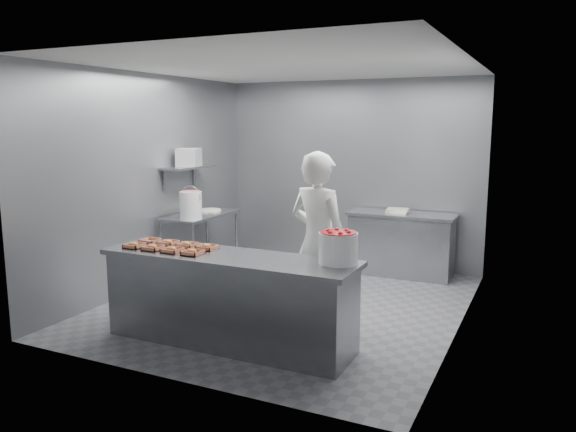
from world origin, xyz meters
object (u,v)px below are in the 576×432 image
object	(u,v)px
back_counter	(401,244)
worker	(318,242)
prep_table	(200,235)
tray_6	(188,245)
tray_0	(134,245)
tray_4	(151,241)
tray_7	(207,247)
tray_1	(153,247)
glaze_bucket	(191,205)
appliance	(189,157)
tray_5	(169,243)
tray_3	(193,252)
strawberry_tub	(338,247)
service_counter	(229,299)
tray_2	(172,250)

from	to	relation	value
back_counter	worker	world-z (taller)	worker
prep_table	tray_6	world-z (taller)	tray_6
tray_0	tray_4	xyz separation A→B (m)	(0.00, 0.25, -0.00)
tray_4	worker	size ratio (longest dim) A/B	0.10
tray_4	tray_7	world-z (taller)	tray_7
tray_1	glaze_bucket	size ratio (longest dim) A/B	0.42
appliance	tray_0	bearing A→B (deg)	-87.19
tray_1	tray_5	bearing A→B (deg)	90.00
tray_3	tray_5	world-z (taller)	same
tray_1	appliance	world-z (taller)	appliance
tray_5	tray_7	bearing A→B (deg)	0.00
tray_5	strawberry_tub	distance (m)	1.89
tray_0	tray_6	distance (m)	0.54
prep_table	tray_5	xyz separation A→B (m)	(0.85, -1.82, 0.33)
back_counter	strawberry_tub	xyz separation A→B (m)	(0.18, -3.10, 0.60)
service_counter	back_counter	size ratio (longest dim) A/B	1.73
tray_2	tray_6	size ratio (longest dim) A/B	1.00
service_counter	tray_0	bearing A→B (deg)	-173.04
prep_table	tray_2	world-z (taller)	tray_2
prep_table	back_counter	size ratio (longest dim) A/B	0.80
back_counter	tray_4	xyz separation A→B (m)	(-1.94, -3.12, 0.47)
tray_6	tray_5	bearing A→B (deg)	180.00
tray_2	glaze_bucket	world-z (taller)	glaze_bucket
prep_table	tray_3	xyz separation A→B (m)	(1.33, -2.08, 0.33)
prep_table	strawberry_tub	xyz separation A→B (m)	(2.73, -1.80, 0.46)
tray_7	tray_1	bearing A→B (deg)	-152.05
tray_5	appliance	size ratio (longest dim) A/B	0.57
back_counter	worker	size ratio (longest dim) A/B	0.80
service_counter	tray_2	bearing A→B (deg)	-167.26
tray_5	tray_1	bearing A→B (deg)	-90.00
prep_table	appliance	distance (m)	1.11
prep_table	tray_7	xyz separation A→B (m)	(1.33, -1.82, 0.33)
prep_table	glaze_bucket	distance (m)	0.66
glaze_bucket	appliance	world-z (taller)	appliance
tray_2	strawberry_tub	world-z (taller)	strawberry_tub
tray_0	tray_3	bearing A→B (deg)	0.00
tray_1	tray_2	bearing A→B (deg)	0.00
tray_6	strawberry_tub	size ratio (longest dim) A/B	0.53
back_counter	tray_7	bearing A→B (deg)	-111.39
prep_table	appliance	xyz separation A→B (m)	(-0.17, 0.02, 1.10)
back_counter	tray_6	distance (m)	3.48
tray_0	tray_3	world-z (taller)	same
tray_4	service_counter	bearing A→B (deg)	-6.98
tray_6	tray_1	bearing A→B (deg)	-133.30
glaze_bucket	tray_7	bearing A→B (deg)	-50.02
tray_3	glaze_bucket	xyz separation A→B (m)	(-1.19, 1.67, 0.17)
prep_table	tray_5	size ratio (longest dim) A/B	6.40
tray_3	tray_7	bearing A→B (deg)	90.00
tray_2	strawberry_tub	distance (m)	1.67
tray_4	strawberry_tub	xyz separation A→B (m)	(2.12, 0.02, 0.14)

